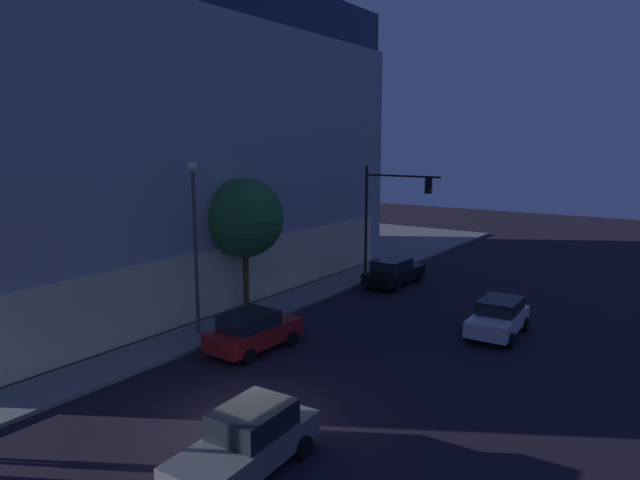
% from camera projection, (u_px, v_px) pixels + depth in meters
% --- Properties ---
extents(ground_plane, '(120.00, 120.00, 0.00)m').
position_uv_depth(ground_plane, '(246.00, 421.00, 17.24)').
color(ground_plane, black).
extents(modern_building, '(28.99, 21.41, 17.08)m').
position_uv_depth(modern_building, '(115.00, 143.00, 34.01)').
color(modern_building, '#4C4C51').
rests_on(modern_building, ground).
extents(traffic_light_far_corner, '(0.44, 5.03, 6.93)m').
position_uv_depth(traffic_light_far_corner, '(387.00, 205.00, 34.13)').
color(traffic_light_far_corner, black).
rests_on(traffic_light_far_corner, sidewalk_corner).
extents(street_lamp_sidewalk, '(0.44, 0.44, 7.50)m').
position_uv_depth(street_lamp_sidewalk, '(195.00, 226.00, 24.09)').
color(street_lamp_sidewalk, '#4D4D4D').
rests_on(street_lamp_sidewalk, sidewalk_corner).
extents(sidewalk_tree, '(3.92, 3.92, 6.59)m').
position_uv_depth(sidewalk_tree, '(245.00, 218.00, 27.81)').
color(sidewalk_tree, brown).
rests_on(sidewalk_tree, sidewalk_corner).
extents(car_grey, '(4.53, 2.10, 1.69)m').
position_uv_depth(car_grey, '(247.00, 442.00, 14.42)').
color(car_grey, slate).
rests_on(car_grey, ground).
extents(car_red, '(4.23, 2.19, 1.64)m').
position_uv_depth(car_red, '(253.00, 331.00, 23.03)').
color(car_red, maroon).
rests_on(car_red, ground).
extents(car_white, '(4.15, 2.14, 1.58)m').
position_uv_depth(car_white, '(499.00, 317.00, 24.94)').
color(car_white, silver).
rests_on(car_white, ground).
extents(car_black, '(4.73, 2.13, 1.63)m').
position_uv_depth(car_black, '(394.00, 272.00, 33.73)').
color(car_black, black).
rests_on(car_black, ground).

